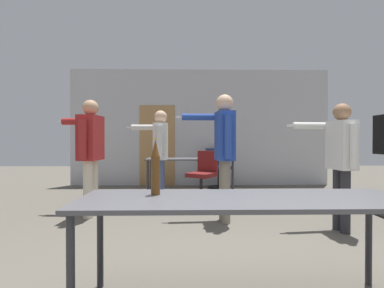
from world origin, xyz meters
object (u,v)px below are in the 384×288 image
Objects in this scene: beer_bottle at (155,168)px; drink_cup at (212,156)px; person_right_polo at (224,144)px; office_chair_side_rolled at (203,176)px; person_left_plaid at (90,147)px; office_chair_far_right at (217,169)px; person_far_watching at (341,154)px; person_center_tall at (160,148)px.

drink_cup is at bearing 79.60° from beer_bottle.
person_right_polo reaches higher than drink_cup.
person_right_polo reaches higher than office_chair_side_rolled.
person_left_plaid reaches higher than drink_cup.
office_chair_far_right is 5.28m from beer_bottle.
office_chair_far_right is (0.44, 1.46, 0.01)m from office_chair_side_rolled.
person_far_watching is 0.90× the size of person_right_polo.
person_right_polo is 1.91× the size of office_chair_side_rolled.
person_far_watching reaches higher than office_chair_far_right.
person_center_tall reaches higher than person_far_watching.
beer_bottle is at bearing -100.40° from drink_cup.
office_chair_far_right reaches higher than office_chair_side_rolled.
person_center_tall is at bearing 37.21° from office_chair_far_right.
person_right_polo is at bearing -94.65° from person_left_plaid.
office_chair_side_rolled is at bearing 81.29° from beer_bottle.
office_chair_side_rolled reaches higher than drink_cup.
beer_bottle is (-2.18, -1.56, -0.04)m from person_far_watching.
person_center_tall is 1.67m from drink_cup.
person_center_tall is 4.09× the size of beer_bottle.
person_far_watching is 1.69× the size of office_chair_far_right.
person_left_plaid is (-1.99, 0.33, -0.04)m from person_right_polo.
person_center_tall is at bearing -48.21° from person_left_plaid.
person_center_tall is 1.79× the size of office_chair_side_rolled.
person_right_polo is 2.19m from beer_bottle.
person_left_plaid reaches higher than office_chair_side_rolled.
person_right_polo is 1.02× the size of person_left_plaid.
office_chair_far_right is at bearing 79.00° from beer_bottle.
person_far_watching is 1.51m from person_right_polo.
person_center_tall is at bearing 51.24° from person_far_watching.
person_center_tall reaches higher than drink_cup.
person_far_watching is 3.94× the size of beer_bottle.
office_chair_side_rolled is 0.84m from drink_cup.
beer_bottle is (1.23, -2.38, -0.11)m from person_left_plaid.
person_center_tall reaches higher than beer_bottle.
person_far_watching is 3.17m from drink_cup.
beer_bottle is 4.49m from drink_cup.
drink_cup is (-1.37, 2.86, -0.18)m from person_far_watching.
person_center_tall is 1.47m from person_right_polo.
drink_cup is at bearing -4.41° from person_right_polo.
beer_bottle is (0.24, -3.13, -0.06)m from person_center_tall.
beer_bottle is (-0.76, -2.05, -0.15)m from person_right_polo.
person_left_plaid is (-3.41, 0.82, 0.07)m from person_far_watching.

